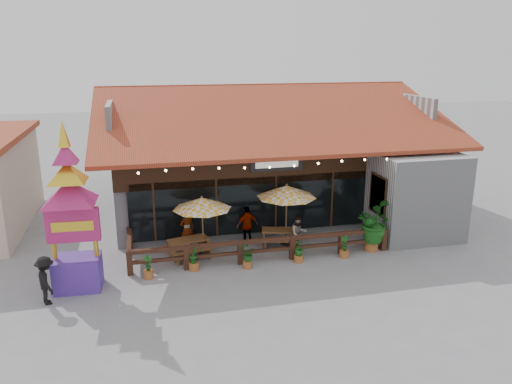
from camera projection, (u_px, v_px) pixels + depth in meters
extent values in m
plane|color=gray|center=(300.00, 253.00, 19.62)|extent=(100.00, 100.00, 0.00)
cube|color=#B9B9BF|center=(258.00, 165.00, 25.61)|extent=(14.00, 10.00, 4.00)
cube|color=#321B10|center=(252.00, 165.00, 20.20)|extent=(11.00, 0.16, 1.60)
cube|color=black|center=(252.00, 205.00, 20.65)|extent=(10.00, 0.12, 2.40)
cube|color=#FFC572|center=(251.00, 204.00, 20.84)|extent=(9.80, 0.05, 2.20)
cube|color=#B9B9BF|center=(416.00, 196.00, 20.90)|extent=(3.50, 2.70, 3.60)
cube|color=#B12E1C|center=(378.00, 195.00, 20.30)|extent=(0.06, 1.20, 1.50)
cube|color=#321B10|center=(378.00, 195.00, 20.30)|extent=(0.04, 1.34, 1.64)
cube|color=#A04224|center=(278.00, 117.00, 21.54)|extent=(15.50, 7.05, 2.37)
cube|color=#A04224|center=(244.00, 101.00, 28.09)|extent=(15.50, 7.05, 2.37)
cube|color=#A04224|center=(258.00, 85.00, 24.51)|extent=(15.50, 0.30, 0.12)
cube|color=#B9B9BF|center=(113.00, 116.00, 23.31)|extent=(0.20, 9.00, 1.80)
cube|color=#B9B9BF|center=(387.00, 108.00, 26.43)|extent=(0.20, 9.00, 1.80)
cube|color=black|center=(277.00, 164.00, 20.31)|extent=(2.20, 0.10, 0.55)
cube|color=silver|center=(277.00, 164.00, 20.25)|extent=(1.80, 0.02, 0.25)
cube|color=#321B10|center=(154.00, 212.00, 19.72)|extent=(0.08, 0.08, 2.40)
cube|color=#321B10|center=(217.00, 208.00, 20.28)|extent=(0.08, 0.08, 2.40)
cube|color=#321B10|center=(276.00, 204.00, 20.83)|extent=(0.08, 0.08, 2.40)
cube|color=#321B10|center=(332.00, 200.00, 21.39)|extent=(0.08, 0.08, 2.40)
sphere|color=#F1C084|center=(138.00, 173.00, 17.38)|extent=(0.09, 0.09, 0.09)
sphere|color=#F1C084|center=(166.00, 171.00, 17.58)|extent=(0.09, 0.09, 0.09)
sphere|color=#F1C084|center=(193.00, 169.00, 17.79)|extent=(0.09, 0.09, 0.09)
sphere|color=#F1C084|center=(219.00, 168.00, 18.01)|extent=(0.09, 0.09, 0.09)
sphere|color=#F1C084|center=(245.00, 168.00, 18.23)|extent=(0.09, 0.09, 0.09)
sphere|color=#F1C084|center=(270.00, 167.00, 18.45)|extent=(0.09, 0.09, 0.09)
sphere|color=#F1C084|center=(294.00, 166.00, 18.66)|extent=(0.09, 0.09, 0.09)
sphere|color=#F1C084|center=(318.00, 163.00, 18.86)|extent=(0.09, 0.09, 0.09)
sphere|color=#F1C084|center=(342.00, 161.00, 19.06)|extent=(0.09, 0.09, 0.09)
sphere|color=#F1C084|center=(365.00, 160.00, 19.27)|extent=(0.09, 0.09, 0.09)
sphere|color=#F1C084|center=(387.00, 159.00, 19.49)|extent=(0.09, 0.09, 0.09)
cube|color=#402317|center=(130.00, 263.00, 17.58)|extent=(0.20, 0.20, 0.90)
cube|color=#402317|center=(186.00, 258.00, 18.02)|extent=(0.20, 0.20, 0.90)
cube|color=#402317|center=(241.00, 253.00, 18.47)|extent=(0.20, 0.20, 0.90)
cube|color=#402317|center=(292.00, 248.00, 18.92)|extent=(0.20, 0.20, 0.90)
cube|color=#402317|center=(341.00, 243.00, 19.36)|extent=(0.20, 0.20, 0.90)
cube|color=#402317|center=(384.00, 239.00, 19.76)|extent=(0.20, 0.20, 0.90)
cube|color=#402317|center=(264.00, 241.00, 18.56)|extent=(9.80, 0.16, 0.14)
cube|color=#402317|center=(264.00, 251.00, 18.67)|extent=(9.80, 0.12, 0.12)
cube|color=#402317|center=(129.00, 240.00, 18.64)|extent=(0.16, 2.50, 0.14)
cube|color=#402317|center=(130.00, 239.00, 19.82)|extent=(0.20, 0.20, 0.90)
cylinder|color=brown|center=(203.00, 228.00, 19.12)|extent=(0.06, 0.06, 2.25)
cone|color=yellow|center=(202.00, 203.00, 18.85)|extent=(2.32, 2.32, 0.44)
sphere|color=brown|center=(202.00, 197.00, 18.78)|extent=(0.10, 0.10, 0.10)
cylinder|color=black|center=(204.00, 254.00, 19.42)|extent=(0.43, 0.43, 0.06)
cylinder|color=brown|center=(286.00, 216.00, 20.17)|extent=(0.06, 0.06, 2.41)
cone|color=yellow|center=(287.00, 191.00, 19.88)|extent=(3.17, 3.17, 0.47)
sphere|color=brown|center=(287.00, 185.00, 19.81)|extent=(0.10, 0.10, 0.10)
cylinder|color=black|center=(286.00, 243.00, 20.50)|extent=(0.46, 0.46, 0.06)
cube|color=brown|center=(189.00, 240.00, 19.05)|extent=(1.64, 1.06, 0.06)
cube|color=brown|center=(173.00, 251.00, 18.85)|extent=(0.24, 0.66, 0.70)
cube|color=brown|center=(205.00, 245.00, 19.44)|extent=(0.24, 0.66, 0.70)
cube|color=brown|center=(194.00, 251.00, 18.68)|extent=(1.53, 0.63, 0.05)
cube|color=brown|center=(184.00, 242.00, 19.57)|extent=(1.53, 0.63, 0.05)
cube|color=brown|center=(280.00, 230.00, 20.12)|extent=(1.60, 1.02, 0.06)
cube|color=brown|center=(264.00, 238.00, 20.21)|extent=(0.23, 0.65, 0.68)
cube|color=brown|center=(296.00, 238.00, 20.21)|extent=(0.23, 0.65, 0.68)
cube|color=brown|center=(281.00, 241.00, 19.70)|extent=(1.50, 0.60, 0.05)
cube|color=brown|center=(280.00, 232.00, 20.68)|extent=(1.50, 0.60, 0.05)
cube|color=#4E2999|center=(78.00, 273.00, 16.55)|extent=(1.55, 1.19, 1.12)
cube|color=#AE2062|center=(73.00, 225.00, 16.09)|extent=(1.69, 0.32, 1.12)
cube|color=gold|center=(72.00, 227.00, 15.97)|extent=(1.31, 0.10, 0.33)
cylinder|color=gold|center=(52.00, 232.00, 16.00)|extent=(0.15, 0.15, 1.87)
cylinder|color=gold|center=(95.00, 229.00, 16.29)|extent=(0.15, 0.15, 1.87)
pyramid|color=#AE2062|center=(68.00, 181.00, 15.68)|extent=(2.35, 2.35, 0.75)
pyramid|color=gold|center=(66.00, 162.00, 15.51)|extent=(1.67, 1.67, 0.65)
pyramid|color=#AE2062|center=(64.00, 142.00, 15.35)|extent=(1.08, 1.08, 0.65)
pyramid|color=gold|center=(62.00, 120.00, 15.15)|extent=(0.49, 0.49, 0.84)
cylinder|color=#965629|center=(371.00, 246.00, 19.81)|extent=(0.53, 0.53, 0.39)
imported|color=#195819|center=(373.00, 222.00, 19.53)|extent=(1.66, 1.78, 1.60)
sphere|color=#195819|center=(376.00, 230.00, 19.56)|extent=(0.53, 0.53, 0.53)
sphere|color=#195819|center=(369.00, 224.00, 19.66)|extent=(0.46, 0.46, 0.46)
imported|color=#321B10|center=(187.00, 229.00, 19.78)|extent=(0.70, 0.59, 1.65)
imported|color=#321B10|center=(299.00, 233.00, 19.59)|extent=(0.79, 0.65, 1.48)
imported|color=#321B10|center=(247.00, 225.00, 20.32)|extent=(1.00, 0.59, 1.60)
imported|color=black|center=(46.00, 280.00, 15.50)|extent=(0.92, 1.16, 1.57)
cylinder|color=#965629|center=(149.00, 274.00, 17.41)|extent=(0.35, 0.35, 0.28)
imported|color=#195819|center=(148.00, 263.00, 17.29)|extent=(0.37, 0.33, 0.58)
cylinder|color=#965629|center=(194.00, 266.00, 18.02)|extent=(0.37, 0.37, 0.29)
imported|color=#195819|center=(194.00, 255.00, 17.90)|extent=(0.38, 0.42, 0.61)
cylinder|color=#965629|center=(247.00, 264.00, 18.21)|extent=(0.34, 0.34, 0.27)
imported|color=#195819|center=(247.00, 254.00, 18.10)|extent=(0.59, 0.53, 0.56)
cylinder|color=#965629|center=(299.00, 259.00, 18.72)|extent=(0.35, 0.35, 0.28)
imported|color=#195819|center=(299.00, 248.00, 18.60)|extent=(0.40, 0.40, 0.57)
cylinder|color=#965629|center=(344.00, 254.00, 19.14)|extent=(0.36, 0.36, 0.29)
imported|color=#195819|center=(345.00, 243.00, 19.02)|extent=(0.37, 0.37, 0.59)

